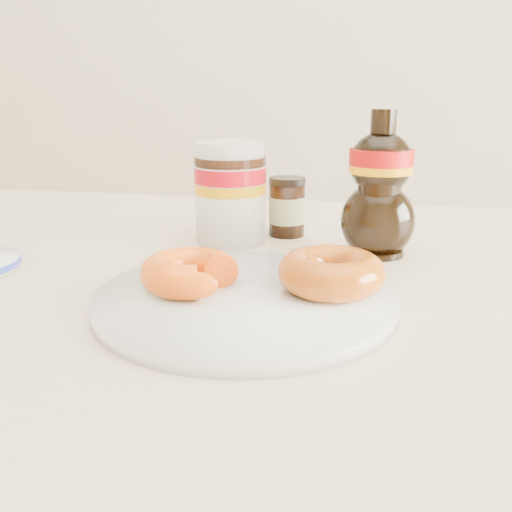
% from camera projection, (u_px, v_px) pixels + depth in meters
% --- Properties ---
extents(dining_table, '(1.40, 0.90, 0.75)m').
position_uv_depth(dining_table, '(313.00, 354.00, 0.62)').
color(dining_table, beige).
rests_on(dining_table, ground).
extents(plate, '(0.28, 0.28, 0.01)m').
position_uv_depth(plate, '(245.00, 299.00, 0.53)').
color(plate, white).
rests_on(plate, dining_table).
extents(donut_bitten, '(0.12, 0.12, 0.03)m').
position_uv_depth(donut_bitten, '(190.00, 272.00, 0.53)').
color(donut_bitten, orange).
rests_on(donut_bitten, plate).
extents(donut_whole, '(0.11, 0.11, 0.04)m').
position_uv_depth(donut_whole, '(331.00, 272.00, 0.53)').
color(donut_whole, '#A9460A').
rests_on(donut_whole, plate).
extents(nutella_jar, '(0.09, 0.09, 0.13)m').
position_uv_depth(nutella_jar, '(230.00, 189.00, 0.74)').
color(nutella_jar, white).
rests_on(nutella_jar, dining_table).
extents(syrup_bottle, '(0.10, 0.08, 0.17)m').
position_uv_depth(syrup_bottle, '(380.00, 184.00, 0.68)').
color(syrup_bottle, black).
rests_on(syrup_bottle, dining_table).
extents(dark_jar, '(0.05, 0.05, 0.08)m').
position_uv_depth(dark_jar, '(287.00, 207.00, 0.78)').
color(dark_jar, black).
rests_on(dark_jar, dining_table).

